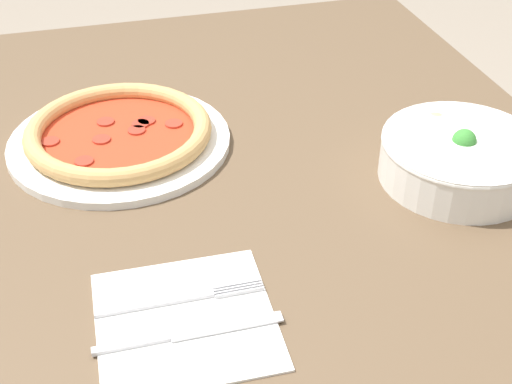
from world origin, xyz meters
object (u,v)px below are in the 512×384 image
Objects in this scene: pizza at (119,135)px; bowl at (460,156)px; knife at (181,335)px; fork at (179,300)px.

pizza is 1.50× the size of bowl.
bowl is at bearing 25.40° from knife.
knife is at bearing -96.76° from fork.
pizza is 1.73× the size of fork.
pizza is at bearing -115.31° from bowl.
knife is (0.40, 0.02, -0.01)m from pizza.
fork is at bearing 4.14° from pizza.
pizza reaches higher than fork.
pizza is 0.40m from knife.
knife is (0.05, -0.01, -0.00)m from fork.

